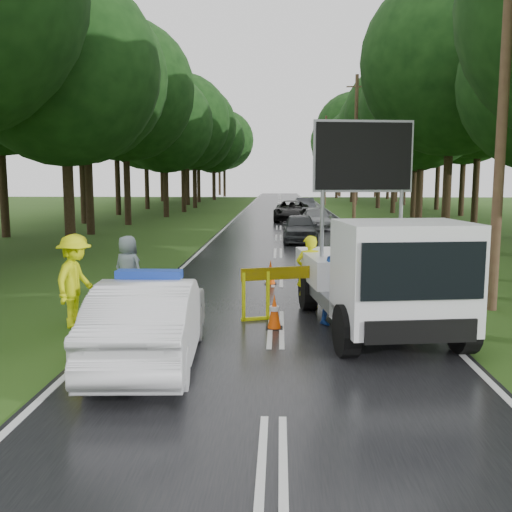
# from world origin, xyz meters

# --- Properties ---
(ground) EXTENTS (160.00, 160.00, 0.00)m
(ground) POSITION_xyz_m (0.00, 0.00, 0.00)
(ground) COLOR #284814
(ground) RESTS_ON ground
(road) EXTENTS (7.00, 140.00, 0.02)m
(road) POSITION_xyz_m (0.00, 30.00, 0.01)
(road) COLOR black
(road) RESTS_ON ground
(guardrail) EXTENTS (0.12, 60.06, 0.70)m
(guardrail) POSITION_xyz_m (3.70, 29.67, 0.55)
(guardrail) COLOR gray
(guardrail) RESTS_ON ground
(utility_pole_near) EXTENTS (1.40, 0.24, 10.00)m
(utility_pole_near) POSITION_xyz_m (5.20, 2.00, 5.06)
(utility_pole_near) COLOR #4C3223
(utility_pole_near) RESTS_ON ground
(utility_pole_mid) EXTENTS (1.40, 0.24, 10.00)m
(utility_pole_mid) POSITION_xyz_m (5.20, 28.00, 5.06)
(utility_pole_mid) COLOR #4C3223
(utility_pole_mid) RESTS_ON ground
(utility_pole_far) EXTENTS (1.40, 0.24, 10.00)m
(utility_pole_far) POSITION_xyz_m (5.20, 54.00, 5.06)
(utility_pole_far) COLOR #4C3223
(utility_pole_far) RESTS_ON ground
(police_sedan) EXTENTS (1.85, 4.56, 1.62)m
(police_sedan) POSITION_xyz_m (-2.13, -2.30, 0.74)
(police_sedan) COLOR white
(police_sedan) RESTS_ON ground
(work_truck) EXTENTS (3.15, 5.77, 4.38)m
(work_truck) POSITION_xyz_m (2.12, -0.13, 1.19)
(work_truck) COLOR gray
(work_truck) RESTS_ON ground
(barrier) EXTENTS (2.78, 0.93, 1.20)m
(barrier) POSITION_xyz_m (0.61, 1.00, 0.90)
(barrier) COLOR #E3F30D
(barrier) RESTS_ON ground
(officer) EXTENTS (0.74, 0.57, 1.79)m
(officer) POSITION_xyz_m (0.79, 2.00, 0.89)
(officer) COLOR #E1E70C
(officer) RESTS_ON ground
(civilian) EXTENTS (1.22, 1.19, 1.98)m
(civilian) POSITION_xyz_m (1.39, 0.50, 0.99)
(civilian) COLOR #173C97
(civilian) RESTS_ON ground
(bystander_left) EXTENTS (0.91, 1.38, 2.00)m
(bystander_left) POSITION_xyz_m (-4.26, 0.00, 1.00)
(bystander_left) COLOR #E6F10D
(bystander_left) RESTS_ON ground
(bystander_right) EXTENTS (0.98, 0.83, 1.71)m
(bystander_right) POSITION_xyz_m (-3.80, 2.50, 0.86)
(bystander_right) COLOR #8D9EA9
(bystander_right) RESTS_ON ground
(queue_car_first) EXTENTS (1.66, 4.10, 1.40)m
(queue_car_first) POSITION_xyz_m (1.05, 16.29, 0.70)
(queue_car_first) COLOR #383B3E
(queue_car_first) RESTS_ON ground
(queue_car_second) EXTENTS (1.89, 4.42, 1.27)m
(queue_car_second) POSITION_xyz_m (2.33, 23.57, 0.64)
(queue_car_second) COLOR #93949A
(queue_car_second) RESTS_ON ground
(queue_car_third) EXTENTS (2.72, 5.49, 1.50)m
(queue_car_third) POSITION_xyz_m (0.94, 29.57, 0.75)
(queue_car_third) COLOR black
(queue_car_third) RESTS_ON ground
(queue_car_fourth) EXTENTS (1.73, 4.29, 1.39)m
(queue_car_fourth) POSITION_xyz_m (2.26, 38.02, 0.69)
(queue_car_fourth) COLOR #3C3E43
(queue_car_fourth) RESTS_ON ground
(cone_near_left) EXTENTS (0.38, 0.38, 0.80)m
(cone_near_left) POSITION_xyz_m (-3.50, -1.96, 0.39)
(cone_near_left) COLOR black
(cone_near_left) RESTS_ON ground
(cone_center) EXTENTS (0.35, 0.35, 0.75)m
(cone_center) POSITION_xyz_m (-0.04, 0.00, 0.36)
(cone_center) COLOR black
(cone_center) RESTS_ON ground
(cone_far) EXTENTS (0.35, 0.35, 0.75)m
(cone_far) POSITION_xyz_m (-0.20, 5.00, 0.36)
(cone_far) COLOR black
(cone_far) RESTS_ON ground
(cone_left_mid) EXTENTS (0.33, 0.33, 0.70)m
(cone_left_mid) POSITION_xyz_m (-3.40, 3.00, 0.34)
(cone_left_mid) COLOR black
(cone_left_mid) RESTS_ON ground
(cone_right) EXTENTS (0.36, 0.36, 0.76)m
(cone_right) POSITION_xyz_m (3.50, 3.00, 0.37)
(cone_right) COLOR black
(cone_right) RESTS_ON ground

